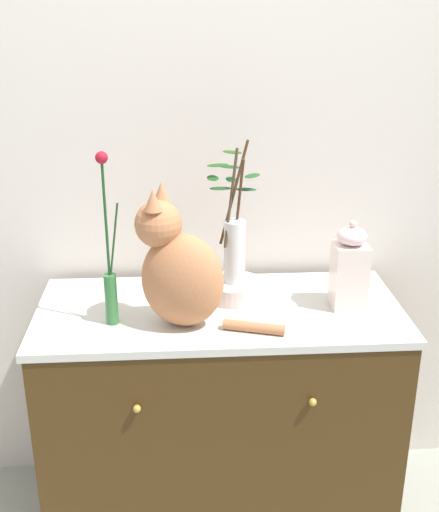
{
  "coord_description": "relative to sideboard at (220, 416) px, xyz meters",
  "views": [
    {
      "loc": [
        -0.12,
        -1.88,
        1.77
      ],
      "look_at": [
        0.0,
        0.0,
        1.02
      ],
      "focal_mm": 45.42,
      "sensor_mm": 36.0,
      "label": 1
    }
  ],
  "objects": [
    {
      "name": "jar_lidded_porcelain",
      "position": [
        0.41,
        -0.01,
        0.55
      ],
      "size": [
        0.11,
        0.11,
        0.29
      ],
      "color": "silver",
      "rests_on": "sideboard"
    },
    {
      "name": "ground_plane",
      "position": [
        0.0,
        0.0,
        -0.42
      ],
      "size": [
        6.0,
        6.0,
        0.0
      ],
      "primitive_type": "plane",
      "color": "#94998C"
    },
    {
      "name": "vase_slim_green",
      "position": [
        -0.33,
        -0.08,
        0.59
      ],
      "size": [
        0.06,
        0.04,
        0.54
      ],
      "color": "#327239",
      "rests_on": "sideboard"
    },
    {
      "name": "sideboard",
      "position": [
        0.0,
        0.0,
        0.0
      ],
      "size": [
        1.18,
        0.55,
        0.84
      ],
      "color": "#3F2910",
      "rests_on": "ground_plane"
    },
    {
      "name": "bowl_porcelain",
      "position": [
        0.05,
        0.07,
        0.45
      ],
      "size": [
        0.19,
        0.19,
        0.06
      ],
      "primitive_type": "cylinder",
      "color": "silver",
      "rests_on": "sideboard"
    },
    {
      "name": "vase_glass_clear",
      "position": [
        0.05,
        0.08,
        0.62
      ],
      "size": [
        0.19,
        0.17,
        0.47
      ],
      "color": "silver",
      "rests_on": "bowl_porcelain"
    },
    {
      "name": "wall_back",
      "position": [
        0.0,
        0.34,
        0.88
      ],
      "size": [
        4.4,
        0.08,
        2.6
      ],
      "primitive_type": "cube",
      "color": "silver",
      "rests_on": "ground_plane"
    },
    {
      "name": "cat_sitting",
      "position": [
        -0.13,
        -0.1,
        0.6
      ],
      "size": [
        0.45,
        0.24,
        0.43
      ],
      "color": "#BA764B",
      "rests_on": "sideboard"
    }
  ]
}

